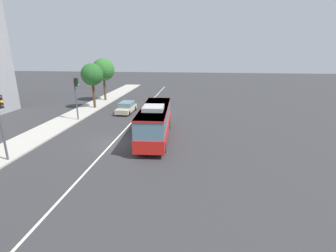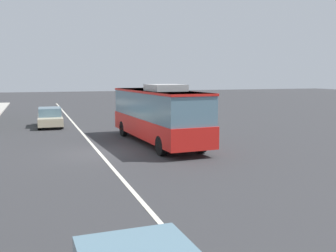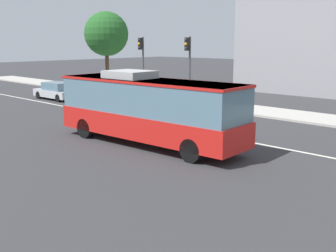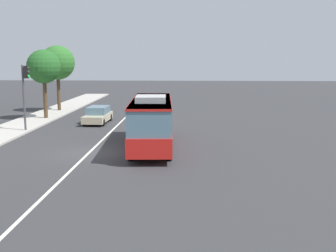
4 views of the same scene
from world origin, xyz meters
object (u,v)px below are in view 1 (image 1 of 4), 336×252
(traffic_light_mid_block, at_px, (1,116))
(street_tree_kerbside_left, at_px, (92,75))
(transit_bus, at_px, (155,120))
(street_tree_kerbside_right, at_px, (103,70))
(sedan_beige, at_px, (126,107))
(traffic_light_near_corner, at_px, (76,91))

(traffic_light_mid_block, bearing_deg, street_tree_kerbside_left, 95.69)
(transit_bus, bearing_deg, street_tree_kerbside_right, 29.57)
(transit_bus, height_order, sedan_beige, transit_bus)
(transit_bus, xyz_separation_m, street_tree_kerbside_left, (12.07, 11.01, 3.07))
(sedan_beige, relative_size, street_tree_kerbside_right, 0.65)
(traffic_light_near_corner, relative_size, traffic_light_mid_block, 1.00)
(street_tree_kerbside_left, distance_m, street_tree_kerbside_right, 5.90)
(street_tree_kerbside_left, bearing_deg, sedan_beige, -111.19)
(traffic_light_mid_block, bearing_deg, traffic_light_near_corner, 93.19)
(traffic_light_near_corner, xyz_separation_m, traffic_light_mid_block, (-11.75, 0.03, 0.00))
(transit_bus, height_order, street_tree_kerbside_left, street_tree_kerbside_left)
(traffic_light_mid_block, relative_size, street_tree_kerbside_right, 0.74)
(transit_bus, distance_m, sedan_beige, 11.51)
(transit_bus, xyz_separation_m, sedan_beige, (9.98, 5.63, -1.09))
(sedan_beige, distance_m, traffic_light_near_corner, 7.11)
(transit_bus, relative_size, traffic_light_mid_block, 1.95)
(traffic_light_near_corner, relative_size, street_tree_kerbside_right, 0.74)
(sedan_beige, height_order, street_tree_kerbside_left, street_tree_kerbside_left)
(transit_bus, xyz_separation_m, traffic_light_mid_block, (-6.39, 10.25, 1.75))
(sedan_beige, xyz_separation_m, street_tree_kerbside_left, (2.09, 5.38, 4.15))
(transit_bus, relative_size, street_tree_kerbside_left, 1.56)
(transit_bus, height_order, street_tree_kerbside_right, street_tree_kerbside_right)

